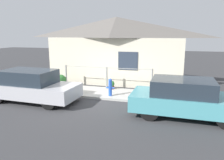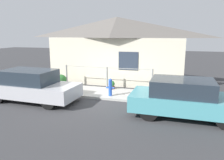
{
  "view_description": "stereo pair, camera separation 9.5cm",
  "coord_description": "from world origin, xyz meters",
  "px_view_note": "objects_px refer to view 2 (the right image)",
  "views": [
    {
      "loc": [
        3.47,
        -9.12,
        3.03
      ],
      "look_at": [
        0.73,
        0.3,
        0.9
      ],
      "focal_mm": 35.0,
      "sensor_mm": 36.0,
      "label": 1
    },
    {
      "loc": [
        3.57,
        -9.09,
        3.03
      ],
      "look_at": [
        0.73,
        0.3,
        0.9
      ],
      "focal_mm": 35.0,
      "sensor_mm": 36.0,
      "label": 2
    }
  ],
  "objects_px": {
    "fire_hydrant": "(110,87)",
    "car_right": "(185,98)",
    "car_left": "(32,86)",
    "potted_plant_near_hydrant": "(112,85)",
    "potted_plant_by_fence": "(61,80)"
  },
  "relations": [
    {
      "from": "car_left",
      "to": "potted_plant_near_hydrant",
      "type": "relative_size",
      "value": 9.54
    },
    {
      "from": "fire_hydrant",
      "to": "potted_plant_by_fence",
      "type": "height_order",
      "value": "fire_hydrant"
    },
    {
      "from": "fire_hydrant",
      "to": "car_right",
      "type": "bearing_deg",
      "value": -23.94
    },
    {
      "from": "car_left",
      "to": "fire_hydrant",
      "type": "bearing_deg",
      "value": 25.71
    },
    {
      "from": "potted_plant_by_fence",
      "to": "potted_plant_near_hydrant",
      "type": "bearing_deg",
      "value": 3.13
    },
    {
      "from": "car_left",
      "to": "potted_plant_by_fence",
      "type": "height_order",
      "value": "car_left"
    },
    {
      "from": "car_right",
      "to": "potted_plant_near_hydrant",
      "type": "relative_size",
      "value": 9.09
    },
    {
      "from": "fire_hydrant",
      "to": "potted_plant_near_hydrant",
      "type": "distance_m",
      "value": 1.32
    },
    {
      "from": "potted_plant_by_fence",
      "to": "fire_hydrant",
      "type": "bearing_deg",
      "value": -18.93
    },
    {
      "from": "car_left",
      "to": "car_right",
      "type": "relative_size",
      "value": 1.05
    },
    {
      "from": "potted_plant_near_hydrant",
      "to": "potted_plant_by_fence",
      "type": "distance_m",
      "value": 2.92
    },
    {
      "from": "car_left",
      "to": "fire_hydrant",
      "type": "distance_m",
      "value": 3.56
    },
    {
      "from": "fire_hydrant",
      "to": "potted_plant_near_hydrant",
      "type": "bearing_deg",
      "value": 103.81
    },
    {
      "from": "car_left",
      "to": "fire_hydrant",
      "type": "relative_size",
      "value": 5.06
    },
    {
      "from": "car_right",
      "to": "potted_plant_near_hydrant",
      "type": "xyz_separation_m",
      "value": [
        -3.6,
        2.73,
        -0.38
      ]
    }
  ]
}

